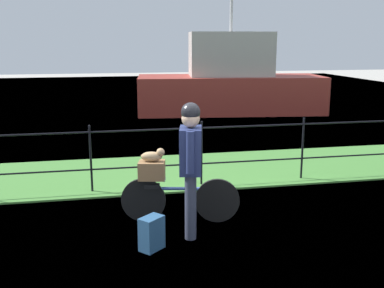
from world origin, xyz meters
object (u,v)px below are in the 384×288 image
cyclist_person (191,158)px  moored_boat_near (230,84)px  wooden_crate (152,170)px  bicycle_main (179,199)px  backpack_on_paving (152,233)px  terrier_dog (153,156)px

cyclist_person → moored_boat_near: moored_boat_near is taller
cyclist_person → moored_boat_near: (3.30, 9.70, -0.03)m
wooden_crate → cyclist_person: (0.41, -0.55, 0.28)m
wooden_crate → bicycle_main: bearing=-12.6°
bicycle_main → backpack_on_paving: size_ratio=3.91×
terrier_dog → backpack_on_paving: size_ratio=0.81×
terrier_dog → moored_boat_near: (3.69, 9.15, 0.05)m
terrier_dog → backpack_on_paving: 1.12m
terrier_dog → backpack_on_paving: terrier_dog is taller
terrier_dog → moored_boat_near: size_ratio=0.05×
cyclist_person → bicycle_main: bearing=98.2°
bicycle_main → cyclist_person: (0.07, -0.48, 0.68)m
wooden_crate → terrier_dog: 0.20m
bicycle_main → backpack_on_paving: bearing=-120.4°
terrier_dog → cyclist_person: bearing=-54.5°
backpack_on_paving → moored_boat_near: size_ratio=0.06×
terrier_dog → backpack_on_paving: (-0.13, -0.85, -0.72)m
bicycle_main → wooden_crate: 0.53m
bicycle_main → moored_boat_near: size_ratio=0.25×
wooden_crate → cyclist_person: 0.75m
bicycle_main → backpack_on_paving: (-0.46, -0.78, -0.12)m
bicycle_main → wooden_crate: bearing=167.4°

